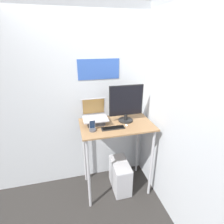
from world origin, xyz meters
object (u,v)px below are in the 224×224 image
object	(u,v)px
monitor	(126,104)
mouse	(126,125)
laptop	(95,118)
cell_phone	(93,128)
computer_tower	(120,175)
keyboard	(113,128)

from	to	relation	value
monitor	mouse	distance (m)	0.28
laptop	cell_phone	bearing A→B (deg)	-108.33
monitor	cell_phone	xyz separation A→B (m)	(-0.49, -0.17, -0.21)
computer_tower	cell_phone	bearing A→B (deg)	-169.57
keyboard	laptop	bearing A→B (deg)	134.05
mouse	cell_phone	world-z (taller)	cell_phone
mouse	computer_tower	bearing A→B (deg)	136.82
computer_tower	mouse	bearing A→B (deg)	-43.18
keyboard	cell_phone	bearing A→B (deg)	178.79
keyboard	mouse	xyz separation A→B (m)	(0.19, 0.03, 0.00)
computer_tower	keyboard	bearing A→B (deg)	-149.74
monitor	cell_phone	distance (m)	0.56
monitor	computer_tower	bearing A→B (deg)	-132.88
laptop	keyboard	size ratio (longest dim) A/B	1.09
laptop	monitor	bearing A→B (deg)	-2.94
mouse	laptop	bearing A→B (deg)	155.40
laptop	computer_tower	size ratio (longest dim) A/B	0.70
monitor	mouse	size ratio (longest dim) A/B	10.04
monitor	cell_phone	world-z (taller)	monitor
mouse	cell_phone	distance (m)	0.45
laptop	keyboard	world-z (taller)	laptop
cell_phone	computer_tower	distance (m)	0.98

